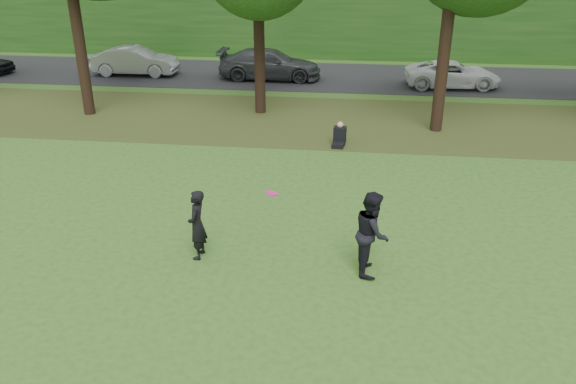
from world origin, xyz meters
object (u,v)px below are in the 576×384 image
object	(u,v)px
seated_person	(339,137)
player_left	(197,225)
frisbee	(272,193)
player_right	(372,233)

from	to	relation	value
seated_person	player_left	bearing A→B (deg)	-102.93
player_left	frisbee	bearing A→B (deg)	102.44
player_right	seated_person	distance (m)	8.25
player_right	frisbee	bearing A→B (deg)	76.32
player_right	frisbee	xyz separation A→B (m)	(-2.21, 0.47, 0.59)
player_left	player_right	distance (m)	3.85
player_left	seated_person	bearing A→B (deg)	161.01
player_left	player_right	size ratio (longest dim) A/B	0.87
player_left	player_right	world-z (taller)	player_right
player_left	frisbee	xyz separation A→B (m)	(1.64, 0.34, 0.70)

